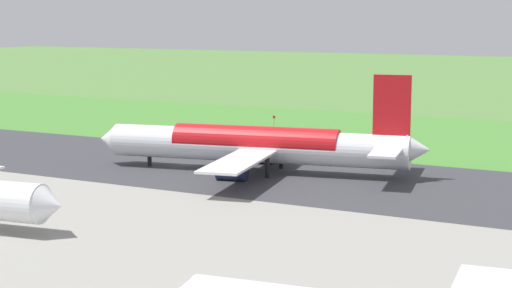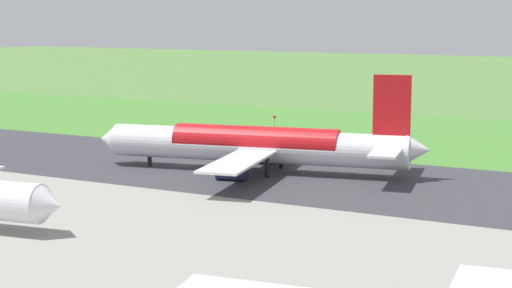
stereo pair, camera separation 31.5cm
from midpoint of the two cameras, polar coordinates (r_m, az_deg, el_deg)
The scene contains 6 objects.
ground_plane at distance 138.66m, azimuth -4.98°, elevation -1.43°, with size 800.00×800.00×0.00m, color #547F3D.
runway_asphalt at distance 138.65m, azimuth -4.98°, elevation -1.42°, with size 600.00×36.89×0.06m, color #38383D.
grass_verge_foreground at distance 176.91m, azimuth 2.79°, elevation 0.81°, with size 600.00×80.00×0.04m, color #478534.
airliner_main at distance 130.95m, azimuth 0.23°, elevation -0.07°, with size 53.86×44.34×15.88m.
no_stopping_sign at distance 181.88m, azimuth 1.33°, elevation 1.58°, with size 0.60×0.10×2.90m.
traffic_cone_orange at distance 185.27m, azimuth -0.26°, elevation 1.26°, with size 0.40×0.40×0.55m, color orange.
Camera 2 is at (-74.30, 114.50, 24.48)m, focal length 58.62 mm.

